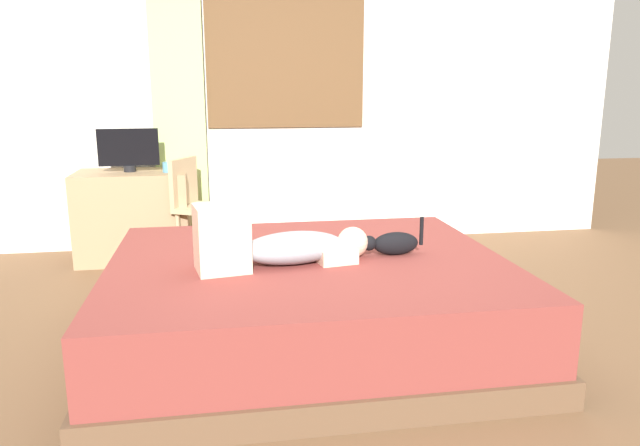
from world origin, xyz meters
name	(u,v)px	position (x,y,z in m)	size (l,w,h in m)	color
ground_plane	(325,352)	(0.00, 0.00, 0.00)	(16.00, 16.00, 0.00)	brown
back_wall_with_window	(277,83)	(0.00, 2.47, 1.45)	(6.40, 0.14, 2.90)	silver
bed	(308,301)	(-0.07, 0.14, 0.25)	(2.20, 1.87, 0.50)	brown
person_lying	(276,244)	(-0.25, 0.05, 0.61)	(0.94, 0.40, 0.34)	#8C939E
cat	(393,243)	(0.41, 0.13, 0.56)	(0.36, 0.12, 0.21)	black
desk	(134,216)	(-1.25, 2.07, 0.37)	(0.90, 0.56, 0.74)	#997A56
tv_monitor	(129,149)	(-1.26, 2.07, 0.92)	(0.48, 0.10, 0.35)	black
cup	(167,167)	(-0.95, 1.98, 0.78)	(0.08, 0.08, 0.08)	teal
chair_by_desk	(195,202)	(-0.74, 1.86, 0.51)	(0.51, 0.51, 0.86)	tan
curtain_left	(179,103)	(-0.86, 2.35, 1.29)	(0.44, 0.06, 2.57)	#ADCC75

